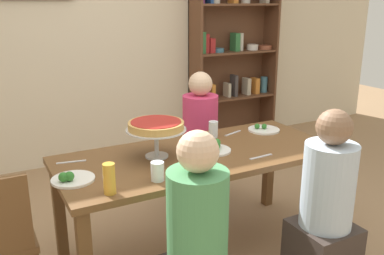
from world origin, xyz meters
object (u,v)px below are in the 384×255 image
Objects in this scene: diner_near_right at (325,218)px; diner_far_right at (200,147)px; cutlery_knife_near at (187,176)px; cutlery_fork_near at (71,162)px; salad_plate_spare at (263,129)px; beer_glass_amber_tall at (109,179)px; dining_table at (199,165)px; salad_plate_far_diner at (71,179)px; deep_dish_pizza_stand at (156,127)px; salad_plate_near_diner at (215,148)px; cutlery_fork_far at (261,157)px; bookshelf at (232,51)px; water_glass_clear_far at (213,129)px; water_glass_clear_near at (157,171)px; cutlery_knife_far at (233,133)px.

diner_near_right and diner_far_right have the same top height.
cutlery_fork_near is at bearing 132.62° from cutlery_knife_near.
salad_plate_spare is 1.45× the size of beer_glass_amber_tall.
diner_far_right reaches higher than dining_table.
beer_glass_amber_tall reaches higher than salad_plate_far_diner.
deep_dish_pizza_stand reaches higher than salad_plate_near_diner.
cutlery_knife_near is 1.00× the size of cutlery_fork_far.
bookshelf is 2.97m from cutlery_knife_near.
salad_plate_near_diner is at bearing -118.85° from water_glass_clear_far.
cutlery_fork_far is (-1.25, -2.27, -0.38)m from bookshelf.
bookshelf reaches higher than salad_plate_near_diner.
diner_near_right is at bearing -27.13° from water_glass_clear_near.
cutlery_fork_near is 1.21m from cutlery_fork_far.
bookshelf is 20.24× the size of water_glass_clear_near.
salad_plate_far_diner is at bearing 119.99° from beer_glass_amber_tall.
diner_far_right reaches higher than cutlery_fork_far.
dining_table is 15.63× the size of water_glass_clear_far.
salad_plate_spare is 1.35× the size of cutlery_fork_far.
water_glass_clear_far is at bearing 44.98° from cutlery_knife_near.
water_glass_clear_far reaches higher than cutlery_fork_near.
bookshelf reaches higher than cutlery_knife_near.
dining_table is at bearing 48.26° from cutlery_knife_near.
water_glass_clear_near is 0.61× the size of cutlery_fork_near.
water_glass_clear_far reaches higher than water_glass_clear_near.
dining_table is 1.62× the size of diner_near_right.
cutlery_fork_far is 0.52m from cutlery_knife_far.
diner_far_right is 6.39× the size of cutlery_knife_far.
diner_near_right is (0.44, -0.72, -0.16)m from dining_table.
water_glass_clear_near is at bearing -146.43° from dining_table.
salad_plate_far_diner is at bearing 167.23° from cutlery_fork_far.
salad_plate_spare is at bearing 47.85° from cutlery_fork_far.
water_glass_clear_near reaches higher than cutlery_fork_near.
salad_plate_spare is (0.68, 0.20, 0.10)m from dining_table.
diner_far_right is (0.40, 0.70, -0.16)m from dining_table.
bookshelf is 9.10× the size of salad_plate_spare.
cutlery_fork_near and cutlery_fork_far have the same top height.
cutlery_knife_far is at bearing 168.65° from salad_plate_spare.
diner_far_right is 0.81m from salad_plate_near_diner.
cutlery_fork_far is at bearing 3.43° from beer_glass_amber_tall.
dining_table is at bearing -29.58° from diner_far_right.
cutlery_knife_far is at bearing 14.77° from deep_dish_pizza_stand.
salad_plate_spare is at bearing 20.61° from salad_plate_near_diner.
cutlery_fork_far is at bearing 166.98° from cutlery_fork_near.
bookshelf is at bearing 138.47° from diner_far_right.
water_glass_clear_near is 0.92× the size of water_glass_clear_far.
dining_table is at bearing -163.41° from salad_plate_spare.
diner_far_right reaches higher than deep_dish_pizza_stand.
bookshelf is 2.13m from cutlery_knife_far.
diner_near_right is 4.72× the size of salad_plate_far_diner.
bookshelf is 9.36× the size of salad_plate_near_diner.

